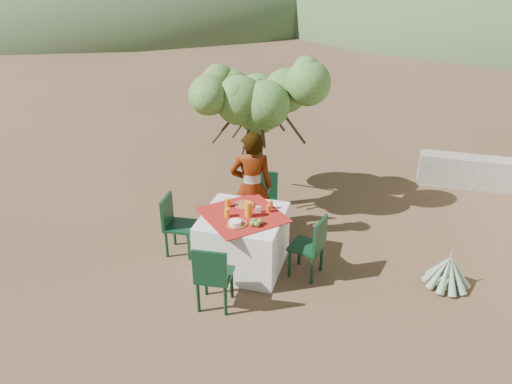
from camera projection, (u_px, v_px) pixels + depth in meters
The scene contains 22 objects.
ground at pixel (239, 267), 6.59m from camera, with size 160.00×160.00×0.00m, color #3D2D1C.
table at pixel (243, 240), 6.48m from camera, with size 1.30×1.30×0.76m.
chair_far at pixel (262, 198), 7.30m from camera, with size 0.43×0.43×0.88m.
chair_near at pixel (213, 275), 5.64m from camera, with size 0.43×0.43×0.86m.
chair_left at pixel (175, 222), 6.73m from camera, with size 0.41×0.41×0.84m.
chair_right at pixel (312, 244), 6.24m from camera, with size 0.46×0.46×0.83m.
person at pixel (252, 187), 6.89m from camera, with size 0.59×0.39×1.63m, color #8C6651.
shrub_tree at pixel (264, 106), 7.39m from camera, with size 1.80×1.77×2.12m.
agave at pixel (448, 272), 6.16m from camera, with size 0.59×0.57×0.62m.
stone_wall at pixel (498, 175), 8.54m from camera, with size 2.60×0.35×0.55m, color gray.
hill_near_left at pixel (125, 0), 36.68m from camera, with size 40.00×40.00×16.00m, color #2E4828.
plate_far at pixel (244, 205), 6.53m from camera, with size 0.26×0.26×0.01m, color brown.
plate_near at pixel (237, 224), 6.09m from camera, with size 0.26×0.26×0.01m, color brown.
glass_far at pixel (228, 203), 6.47m from camera, with size 0.07×0.07×0.11m, color orange.
glass_near at pixel (227, 213), 6.24m from camera, with size 0.07×0.07×0.11m, color orange.
juice_pitcher at pixel (248, 209), 6.22m from camera, with size 0.09×0.09×0.20m, color orange.
bowl_plate at pixel (235, 225), 6.06m from camera, with size 0.21×0.21×0.01m, color brown.
white_bowl at pixel (235, 223), 6.05m from camera, with size 0.15×0.15×0.05m, color white.
jar_left at pixel (269, 208), 6.36m from camera, with size 0.06×0.06×0.10m, color #D15225.
jar_right at pixel (271, 205), 6.44m from camera, with size 0.06×0.06×0.10m, color #D15225.
napkin_holder at pixel (258, 209), 6.35m from camera, with size 0.06×0.04×0.08m, color white.
fruit_cluster at pixel (256, 222), 6.06m from camera, with size 0.15×0.14×0.08m.
Camera 1 is at (1.66, -5.18, 3.86)m, focal length 35.00 mm.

